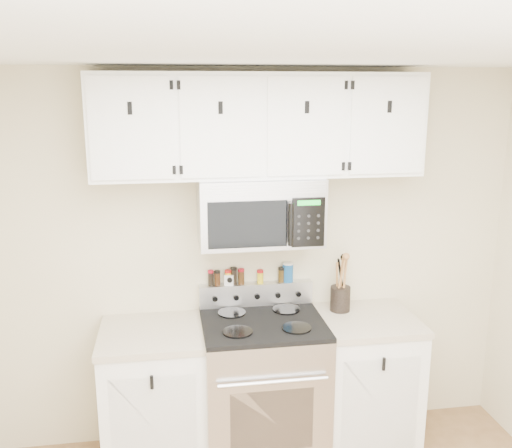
{
  "coord_description": "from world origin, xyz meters",
  "views": [
    {
      "loc": [
        -0.57,
        -1.85,
        2.38
      ],
      "look_at": [
        -0.04,
        1.45,
        1.57
      ],
      "focal_mm": 40.0,
      "sensor_mm": 36.0,
      "label": 1
    }
  ],
  "objects_px": {
    "microwave": "(260,210)",
    "salt_canister": "(288,272)",
    "range": "(263,387)",
    "utensil_crock": "(340,297)"
  },
  "relations": [
    {
      "from": "range",
      "to": "microwave",
      "type": "bearing_deg",
      "value": 89.77
    },
    {
      "from": "microwave",
      "to": "range",
      "type": "bearing_deg",
      "value": -90.23
    },
    {
      "from": "utensil_crock",
      "to": "salt_canister",
      "type": "xyz_separation_m",
      "value": [
        -0.33,
        0.12,
        0.15
      ]
    },
    {
      "from": "range",
      "to": "salt_canister",
      "type": "distance_m",
      "value": 0.77
    },
    {
      "from": "microwave",
      "to": "utensil_crock",
      "type": "bearing_deg",
      "value": 3.23
    },
    {
      "from": "range",
      "to": "salt_canister",
      "type": "xyz_separation_m",
      "value": [
        0.22,
        0.28,
        0.68
      ]
    },
    {
      "from": "utensil_crock",
      "to": "microwave",
      "type": "bearing_deg",
      "value": -176.77
    },
    {
      "from": "microwave",
      "to": "salt_canister",
      "type": "relative_size",
      "value": 5.81
    },
    {
      "from": "microwave",
      "to": "salt_canister",
      "type": "distance_m",
      "value": 0.54
    },
    {
      "from": "range",
      "to": "salt_canister",
      "type": "bearing_deg",
      "value": 52.44
    }
  ]
}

